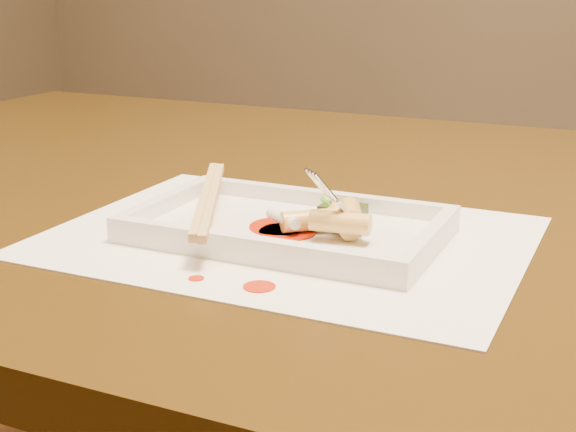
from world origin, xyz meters
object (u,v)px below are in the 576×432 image
at_px(table, 287,271).
at_px(placemat, 288,237).
at_px(chopstick_a, 205,197).
at_px(fork, 375,146).
at_px(plate_base, 288,232).

bearing_deg(table, placemat, -65.07).
xyz_separation_m(chopstick_a, fork, (0.15, 0.02, 0.06)).
relative_size(table, placemat, 3.50).
xyz_separation_m(table, chopstick_a, (-0.00, -0.17, 0.13)).
relative_size(plate_base, fork, 1.86).
bearing_deg(plate_base, placemat, 0.00).
xyz_separation_m(table, fork, (0.15, -0.15, 0.18)).
distance_m(plate_base, fork, 0.11).
xyz_separation_m(table, plate_base, (0.08, -0.17, 0.11)).
bearing_deg(plate_base, chopstick_a, 180.00).
bearing_deg(fork, placemat, -165.58).
bearing_deg(chopstick_a, fork, 6.75).
height_order(placemat, plate_base, plate_base).
bearing_deg(plate_base, fork, 14.42).
bearing_deg(chopstick_a, plate_base, 0.00).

